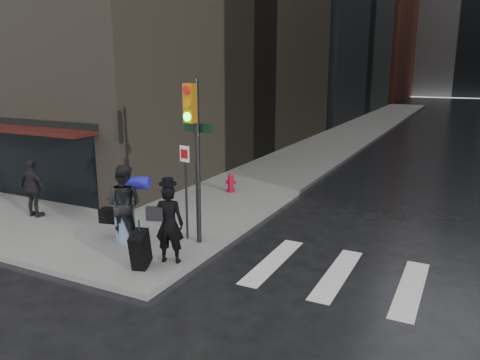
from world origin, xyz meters
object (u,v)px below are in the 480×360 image
Objects in this scene: traffic_light at (193,140)px; man_jeans at (124,204)px; man_greycoat at (33,188)px; man_overcoat at (163,228)px; fire_hydrant at (231,184)px.

man_jeans is at bearing -145.87° from traffic_light.
man_greycoat is (-3.89, 0.44, -0.13)m from man_jeans.
man_overcoat is at bearing 145.93° from man_jeans.
man_greycoat reaches higher than fire_hydrant.
man_jeans is (-1.73, 0.68, 0.17)m from man_overcoat.
man_jeans reaches higher than fire_hydrant.
fire_hydrant is at bearing 117.84° from traffic_light.
fire_hydrant is at bearing -94.31° from man_overcoat.
man_overcoat is at bearing 170.50° from man_greycoat.
man_jeans is at bearing -39.93° from man_overcoat.
man_jeans is 5.77m from fire_hydrant.
man_overcoat is 0.49× the size of traffic_light.
traffic_light reaches higher than fire_hydrant.
traffic_light is (5.58, 0.32, 1.81)m from man_greycoat.
fire_hydrant is at bearing -125.41° from man_greycoat.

